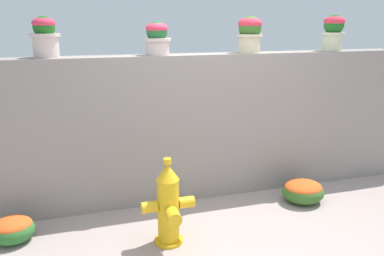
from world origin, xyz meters
name	(u,v)px	position (x,y,z in m)	size (l,w,h in m)	color
ground_plane	(236,237)	(0.00, 0.00, 0.00)	(24.00, 24.00, 0.00)	#A3918B
stone_wall	(203,127)	(0.00, 1.06, 0.84)	(6.10, 0.32, 1.68)	gray
potted_plant_1	(45,35)	(-1.64, 1.09, 1.89)	(0.29, 0.29, 0.40)	beige
potted_plant_2	(157,37)	(-0.52, 1.06, 1.86)	(0.30, 0.30, 0.35)	beige
potted_plant_3	(250,32)	(0.56, 1.07, 1.91)	(0.29, 0.29, 0.41)	beige
potted_plant_4	(333,30)	(1.67, 1.07, 1.92)	(0.27, 0.27, 0.43)	beige
fire_hydrant	(168,206)	(-0.65, 0.10, 0.38)	(0.50, 0.40, 0.84)	yellow
flower_bush_left	(303,190)	(1.04, 0.49, 0.14)	(0.49, 0.44, 0.26)	#376326
flower_bush_right	(12,229)	(-2.07, 0.54, 0.13)	(0.41, 0.37, 0.25)	#2F6D2E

